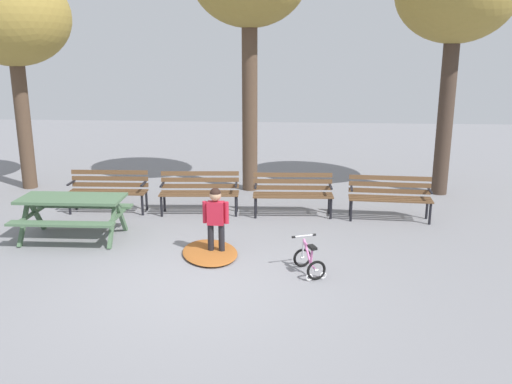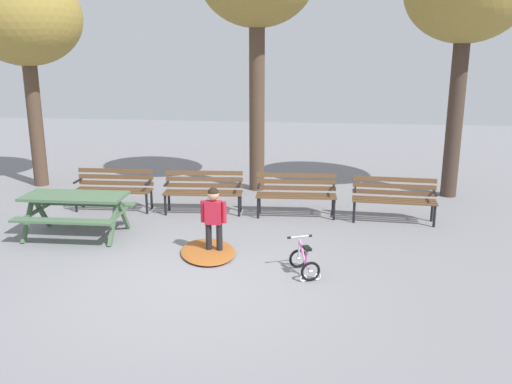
{
  "view_description": "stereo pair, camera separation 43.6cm",
  "coord_description": "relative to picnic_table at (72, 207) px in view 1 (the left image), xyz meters",
  "views": [
    {
      "loc": [
        1.39,
        -7.19,
        3.26
      ],
      "look_at": [
        0.67,
        1.95,
        0.85
      ],
      "focal_mm": 37.98,
      "sensor_mm": 36.0,
      "label": 1
    },
    {
      "loc": [
        1.82,
        -7.14,
        3.26
      ],
      "look_at": [
        0.67,
        1.95,
        0.85
      ],
      "focal_mm": 37.98,
      "sensor_mm": 36.0,
      "label": 2
    }
  ],
  "objects": [
    {
      "name": "leaf_pile",
      "position": [
        2.53,
        -0.58,
        -0.56
      ],
      "size": [
        1.25,
        1.49,
        0.07
      ],
      "primitive_type": "ellipsoid",
      "rotation": [
        0.0,
        0.0,
        1.89
      ],
      "color": "#9E5623",
      "rests_on": "ground"
    },
    {
      "name": "tree_far_left",
      "position": [
        -2.57,
        3.51,
        3.34
      ],
      "size": [
        2.6,
        2.6,
        5.09
      ],
      "color": "brown",
      "rests_on": "ground"
    },
    {
      "name": "ground",
      "position": [
        2.56,
        -1.67,
        -0.59
      ],
      "size": [
        36.0,
        36.0,
        0.0
      ],
      "primitive_type": "plane",
      "color": "gray"
    },
    {
      "name": "park_bench_far_right",
      "position": [
        5.77,
        1.62,
        -0.08
      ],
      "size": [
        1.62,
        0.55,
        0.85
      ],
      "color": "brown",
      "rests_on": "ground"
    },
    {
      "name": "park_bench_far_left",
      "position": [
        0.06,
        1.69,
        -0.08
      ],
      "size": [
        1.62,
        0.52,
        0.85
      ],
      "color": "brown",
      "rests_on": "ground"
    },
    {
      "name": "kids_bicycle",
      "position": [
        4.15,
        -1.24,
        -0.39
      ],
      "size": [
        0.53,
        0.63,
        0.54
      ],
      "color": "black",
      "rests_on": "ground"
    },
    {
      "name": "park_bench_right",
      "position": [
        3.86,
        1.74,
        -0.08
      ],
      "size": [
        1.62,
        0.54,
        0.85
      ],
      "color": "brown",
      "rests_on": "ground"
    },
    {
      "name": "picnic_table",
      "position": [
        0.0,
        0.0,
        0.0
      ],
      "size": [
        1.83,
        1.39,
        0.79
      ],
      "color": "#4C6B4C",
      "rests_on": "ground"
    },
    {
      "name": "park_bench_left",
      "position": [
        1.95,
        1.73,
        -0.08
      ],
      "size": [
        1.63,
        0.58,
        0.85
      ],
      "color": "brown",
      "rests_on": "ground"
    },
    {
      "name": "child_standing",
      "position": [
        2.64,
        -0.56,
        0.07
      ],
      "size": [
        0.43,
        0.19,
        1.13
      ],
      "color": "black",
      "rests_on": "ground"
    }
  ]
}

